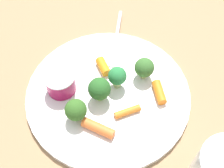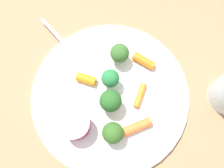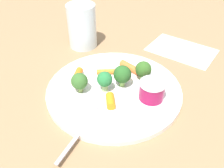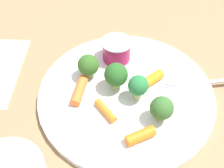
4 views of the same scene
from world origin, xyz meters
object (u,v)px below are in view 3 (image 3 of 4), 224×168
Objects in this scene: broccoli_floret_1 at (79,81)px; drinking_glass at (82,26)px; broccoli_floret_2 at (105,80)px; carrot_stick_3 at (130,67)px; carrot_stick_2 at (77,75)px; plate at (114,90)px; fork at (83,129)px; carrot_stick_0 at (106,72)px; broccoli_floret_0 at (122,75)px; sauce_cup at (152,90)px; broccoli_floret_3 at (143,70)px; napkin at (181,50)px; carrot_stick_1 at (113,101)px.

broccoli_floret_1 is 0.38× the size of drinking_glass.
broccoli_floret_2 is 0.83× the size of carrot_stick_3.
carrot_stick_2 is (0.02, -0.05, -0.02)m from broccoli_floret_1.
broccoli_floret_1 is at bearing 17.12° from plate.
drinking_glass reaches higher than carrot_stick_3.
carrot_stick_0 is at bearing -94.80° from fork.
broccoli_floret_0 is 0.09m from broccoli_floret_1.
plate is 0.04m from broccoli_floret_2.
drinking_glass reaches higher than sauce_cup.
napkin is at bearing -122.19° from broccoli_floret_3.
broccoli_floret_1 is 0.81× the size of carrot_stick_3.
fork is (0.05, 0.08, -0.01)m from carrot_stick_1.
carrot_stick_1 and carrot_stick_3 have the same top height.
fork is 0.40m from napkin.
carrot_stick_3 is at bearing -157.27° from carrot_stick_0.
broccoli_floret_0 reaches higher than carrot_stick_0.
plate is 0.06m from carrot_stick_1.
broccoli_floret_1 is 0.08m from carrot_stick_1.
broccoli_floret_0 reaches higher than napkin.
carrot_stick_1 is 0.12m from carrot_stick_2.
carrot_stick_1 is 0.28m from drinking_glass.
carrot_stick_0 is 0.07m from carrot_stick_2.
broccoli_floret_1 reaches higher than fork.
broccoli_floret_2 is 1.05× the size of carrot_stick_2.
carrot_stick_2 is (0.15, 0.02, -0.02)m from broccoli_floret_3.
carrot_stick_3 is at bearing -111.88° from plate.
drinking_glass reaches higher than napkin.
drinking_glass is at bearing -57.74° from carrot_stick_0.
carrot_stick_1 is at bearing 78.82° from carrot_stick_3.
broccoli_floret_2 is at bearing 29.10° from plate.
carrot_stick_0 is 0.83× the size of carrot_stick_3.
fork is at bearing 58.55° from napkin.
napkin is at bearing -121.45° from fork.
drinking_glass reaches higher than fork.
sauce_cup reaches higher than carrot_stick_2.
carrot_stick_3 is at bearing -157.09° from carrot_stick_2.
broccoli_floret_0 is at bearing 125.99° from drinking_glass.
carrot_stick_3 is (-0.06, -0.02, 0.00)m from carrot_stick_0.
carrot_stick_1 reaches higher than fork.
carrot_stick_1 is (-0.02, 0.04, -0.02)m from broccoli_floret_2.
carrot_stick_3 is 0.37× the size of fork.
napkin is at bearing -121.63° from carrot_stick_1.
plate is 0.24m from drinking_glass.
carrot_stick_2 reaches higher than fork.
carrot_stick_0 is at bearing 122.26° from drinking_glass.
sauce_cup is 0.97× the size of carrot_stick_3.
carrot_stick_0 reaches higher than plate.
carrot_stick_1 is at bearing 106.13° from carrot_stick_0.
fork is at bearing 41.03° from sauce_cup.
fork is at bearing 72.51° from plate.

